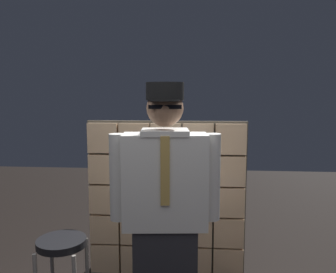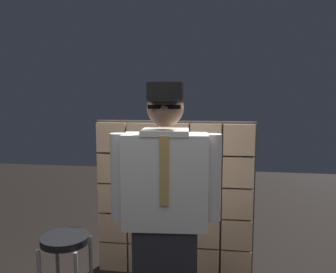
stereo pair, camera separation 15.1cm
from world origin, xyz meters
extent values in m
cube|color=#E0B78C|center=(-0.60, 1.36, 0.14)|extent=(0.28, 0.08, 0.28)
cube|color=#E0B78C|center=(-0.30, 1.36, 0.14)|extent=(0.28, 0.08, 0.28)
cube|color=#E0B78C|center=(0.00, 1.36, 0.14)|extent=(0.28, 0.08, 0.28)
cube|color=#E0B78C|center=(0.30, 1.36, 0.14)|extent=(0.28, 0.08, 0.28)
cube|color=#E0B78C|center=(0.60, 1.36, 0.14)|extent=(0.28, 0.08, 0.28)
cube|color=#E0B78C|center=(-0.60, 1.36, 0.44)|extent=(0.28, 0.08, 0.28)
cube|color=#E0B78C|center=(-0.30, 1.36, 0.44)|extent=(0.28, 0.08, 0.28)
cube|color=#E0B78C|center=(0.00, 1.36, 0.44)|extent=(0.28, 0.08, 0.28)
cube|color=#E0B78C|center=(0.30, 1.36, 0.44)|extent=(0.28, 0.08, 0.28)
cube|color=#E0B78C|center=(0.60, 1.36, 0.44)|extent=(0.28, 0.08, 0.28)
cube|color=#E0B78C|center=(-0.60, 1.36, 0.74)|extent=(0.28, 0.08, 0.28)
cube|color=#E0B78C|center=(-0.30, 1.36, 0.74)|extent=(0.28, 0.08, 0.28)
cube|color=#E0B78C|center=(0.00, 1.36, 0.74)|extent=(0.28, 0.08, 0.28)
cube|color=#E0B78C|center=(0.30, 1.36, 0.74)|extent=(0.28, 0.08, 0.28)
cube|color=#E0B78C|center=(0.60, 1.36, 0.74)|extent=(0.28, 0.08, 0.28)
cube|color=#E0B78C|center=(-0.60, 1.36, 1.04)|extent=(0.28, 0.08, 0.28)
cube|color=#E0B78C|center=(-0.30, 1.36, 1.04)|extent=(0.28, 0.08, 0.28)
cube|color=#E0B78C|center=(0.00, 1.36, 1.04)|extent=(0.28, 0.08, 0.28)
cube|color=#E0B78C|center=(0.30, 1.36, 1.04)|extent=(0.28, 0.08, 0.28)
cube|color=#E0B78C|center=(0.60, 1.36, 1.04)|extent=(0.28, 0.08, 0.28)
cube|color=#E0B78C|center=(-0.60, 1.36, 1.33)|extent=(0.28, 0.08, 0.28)
cube|color=#E0B78C|center=(-0.30, 1.36, 1.33)|extent=(0.28, 0.08, 0.28)
cube|color=#E0B78C|center=(0.00, 1.36, 1.33)|extent=(0.28, 0.08, 0.28)
cube|color=#E0B78C|center=(0.30, 1.36, 1.33)|extent=(0.28, 0.08, 0.28)
cube|color=#E0B78C|center=(0.60, 1.36, 1.33)|extent=(0.28, 0.08, 0.28)
cube|color=#5B5447|center=(0.00, 1.42, 0.74)|extent=(1.51, 0.02, 1.51)
cube|color=silver|center=(0.08, 0.39, 1.18)|extent=(0.57, 0.28, 0.62)
cube|color=tan|center=(0.09, 0.26, 1.28)|extent=(0.06, 0.01, 0.43)
cube|color=silver|center=(0.08, 0.39, 1.50)|extent=(0.32, 0.27, 0.04)
sphere|color=#A87A5B|center=(0.08, 0.39, 1.66)|extent=(0.24, 0.24, 0.24)
ellipsoid|color=black|center=(0.08, 0.33, 1.62)|extent=(0.16, 0.10, 0.11)
cube|color=black|center=(0.08, 0.28, 1.67)|extent=(0.20, 0.03, 0.02)
cylinder|color=black|center=(0.08, 0.30, 1.71)|extent=(0.19, 0.19, 0.01)
cylinder|color=black|center=(0.08, 0.39, 1.76)|extent=(0.24, 0.24, 0.11)
cylinder|color=silver|center=(0.38, 0.41, 1.21)|extent=(0.12, 0.12, 0.57)
cylinder|color=silver|center=(-0.23, 0.36, 1.21)|extent=(0.12, 0.12, 0.57)
cylinder|color=black|center=(-0.65, 0.41, 0.73)|extent=(0.34, 0.34, 0.05)
camera|label=1|loc=(0.26, -1.80, 1.75)|focal=36.79mm
camera|label=2|loc=(0.41, -1.78, 1.75)|focal=36.79mm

